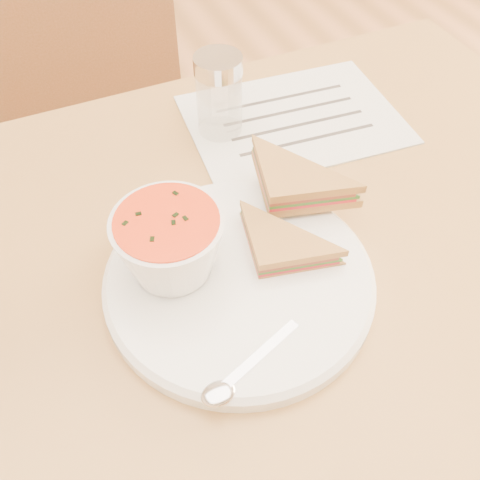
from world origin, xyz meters
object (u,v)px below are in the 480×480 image
dining_table (259,373)px  chair_far (102,182)px  plate (239,280)px  condiment_shaker (219,96)px  soup_bowl (170,247)px

dining_table → chair_far: 0.49m
dining_table → plate: (-0.06, -0.06, 0.38)m
dining_table → chair_far: (-0.14, 0.46, 0.11)m
dining_table → chair_far: chair_far is taller
plate → condiment_shaker: condiment_shaker is taller
plate → soup_bowl: 0.09m
chair_far → condiment_shaker: bearing=127.8°
plate → soup_bowl: (-0.06, 0.04, 0.05)m
dining_table → soup_bowl: (-0.13, -0.02, 0.43)m
chair_far → plate: (0.07, -0.52, 0.27)m
condiment_shaker → soup_bowl: bearing=-123.5°
plate → chair_far: bearing=98.1°
dining_table → soup_bowl: bearing=-170.1°
plate → condiment_shaker: 0.28m
plate → condiment_shaker: size_ratio=2.54×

